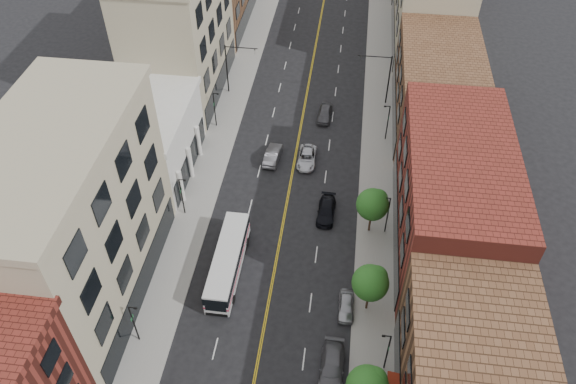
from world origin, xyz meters
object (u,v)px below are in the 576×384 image
at_px(car_lane_behind, 273,155).
at_px(car_lane_c, 325,113).
at_px(city_bus, 228,261).
at_px(car_parked_far, 346,306).
at_px(car_lane_a, 326,211).
at_px(car_parked_mid, 332,367).
at_px(car_lane_b, 307,158).

bearing_deg(car_lane_behind, car_lane_c, -117.19).
relative_size(city_bus, car_lane_c, 2.53).
relative_size(car_parked_far, car_lane_c, 0.85).
bearing_deg(city_bus, car_parked_far, -14.56).
relative_size(city_bus, car_lane_a, 2.36).
bearing_deg(car_parked_mid, car_lane_behind, 109.40).
bearing_deg(car_lane_behind, car_lane_a, 134.09).
bearing_deg(city_bus, car_lane_a, 45.00).
bearing_deg(car_lane_behind, city_bus, 87.80).
height_order(car_parked_mid, car_lane_b, car_parked_mid).
xyz_separation_m(city_bus, car_lane_c, (7.47, 26.91, -0.90)).
relative_size(city_bus, car_parked_mid, 2.16).
height_order(car_parked_far, car_lane_behind, car_lane_behind).
bearing_deg(car_lane_a, city_bus, -133.45).
height_order(car_parked_mid, car_parked_far, car_parked_mid).
bearing_deg(car_parked_mid, car_lane_a, 96.72).
distance_m(car_parked_mid, car_lane_behind, 28.69).
distance_m(car_parked_far, car_lane_c, 30.38).
distance_m(car_parked_far, car_lane_b, 21.64).
xyz_separation_m(car_lane_behind, car_lane_a, (7.23, -8.54, -0.08)).
bearing_deg(car_lane_c, car_lane_b, -95.73).
height_order(city_bus, car_parked_mid, city_bus).
height_order(car_lane_a, car_lane_c, car_lane_c).
height_order(car_lane_behind, car_lane_a, car_lane_behind).
distance_m(city_bus, car_parked_far, 12.38).
bearing_deg(car_parked_far, car_parked_mid, -98.64).
bearing_deg(car_lane_c, car_parked_far, -78.43).
height_order(city_bus, car_lane_behind, city_bus).
bearing_deg(city_bus, car_lane_c, 74.64).
bearing_deg(car_lane_b, car_lane_behind, -178.90).
bearing_deg(car_parked_far, car_lane_c, 97.58).
bearing_deg(car_lane_c, car_lane_behind, -117.90).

